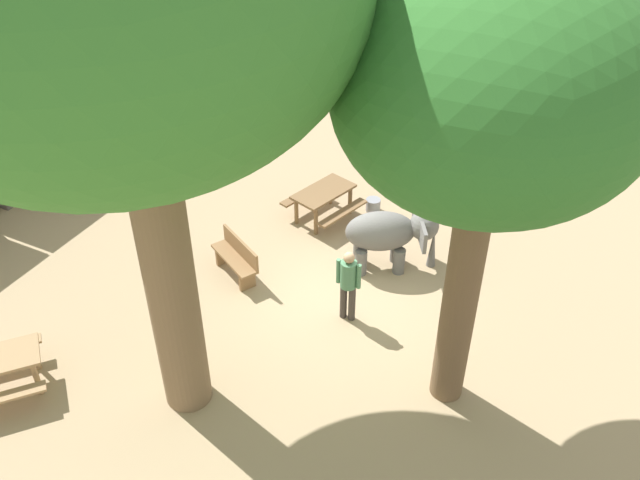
{
  "coord_description": "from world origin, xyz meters",
  "views": [
    {
      "loc": [
        -9.62,
        -4.24,
        9.23
      ],
      "look_at": [
        0.67,
        0.9,
        0.8
      ],
      "focal_mm": 37.83,
      "sensor_mm": 36.0,
      "label": 1
    }
  ],
  "objects_px": {
    "market_stall_teal": "(1,145)",
    "market_stall_orange": "(74,105)",
    "shade_tree_secondary": "(494,93)",
    "feed_bucket": "(373,205)",
    "wooden_bench": "(237,257)",
    "person_handler": "(348,281)",
    "elephant": "(390,233)",
    "picnic_table_near": "(324,197)"
  },
  "relations": [
    {
      "from": "market_stall_teal",
      "to": "market_stall_orange",
      "type": "height_order",
      "value": "same"
    },
    {
      "from": "shade_tree_secondary",
      "to": "feed_bucket",
      "type": "xyz_separation_m",
      "value": [
        4.73,
        3.4,
        -5.49
      ]
    },
    {
      "from": "feed_bucket",
      "to": "wooden_bench",
      "type": "bearing_deg",
      "value": 155.5
    },
    {
      "from": "person_handler",
      "to": "wooden_bench",
      "type": "height_order",
      "value": "person_handler"
    },
    {
      "from": "elephant",
      "to": "picnic_table_near",
      "type": "distance_m",
      "value": 2.37
    },
    {
      "from": "feed_bucket",
      "to": "shade_tree_secondary",
      "type": "bearing_deg",
      "value": -144.28
    },
    {
      "from": "market_stall_orange",
      "to": "picnic_table_near",
      "type": "bearing_deg",
      "value": -92.8
    },
    {
      "from": "person_handler",
      "to": "shade_tree_secondary",
      "type": "bearing_deg",
      "value": -114.2
    },
    {
      "from": "person_handler",
      "to": "feed_bucket",
      "type": "distance_m",
      "value": 4.01
    },
    {
      "from": "person_handler",
      "to": "feed_bucket",
      "type": "relative_size",
      "value": 4.5
    },
    {
      "from": "person_handler",
      "to": "feed_bucket",
      "type": "height_order",
      "value": "person_handler"
    },
    {
      "from": "picnic_table_near",
      "to": "market_stall_orange",
      "type": "height_order",
      "value": "market_stall_orange"
    },
    {
      "from": "shade_tree_secondary",
      "to": "market_stall_teal",
      "type": "distance_m",
      "value": 13.25
    },
    {
      "from": "shade_tree_secondary",
      "to": "picnic_table_near",
      "type": "relative_size",
      "value": 3.94
    },
    {
      "from": "picnic_table_near",
      "to": "market_stall_teal",
      "type": "xyz_separation_m",
      "value": [
        -2.21,
        7.99,
        0.55
      ]
    },
    {
      "from": "market_stall_teal",
      "to": "feed_bucket",
      "type": "relative_size",
      "value": 7.0
    },
    {
      "from": "market_stall_teal",
      "to": "shade_tree_secondary",
      "type": "bearing_deg",
      "value": -97.78
    },
    {
      "from": "person_handler",
      "to": "wooden_bench",
      "type": "distance_m",
      "value": 2.73
    },
    {
      "from": "market_stall_teal",
      "to": "market_stall_orange",
      "type": "xyz_separation_m",
      "value": [
        2.6,
        0.0,
        0.0
      ]
    },
    {
      "from": "wooden_bench",
      "to": "feed_bucket",
      "type": "relative_size",
      "value": 3.94
    },
    {
      "from": "elephant",
      "to": "shade_tree_secondary",
      "type": "distance_m",
      "value": 5.98
    },
    {
      "from": "shade_tree_secondary",
      "to": "feed_bucket",
      "type": "distance_m",
      "value": 8.01
    },
    {
      "from": "market_stall_teal",
      "to": "feed_bucket",
      "type": "bearing_deg",
      "value": -71.18
    },
    {
      "from": "shade_tree_secondary",
      "to": "wooden_bench",
      "type": "distance_m",
      "value": 7.32
    },
    {
      "from": "shade_tree_secondary",
      "to": "market_stall_orange",
      "type": "xyz_separation_m",
      "value": [
        4.29,
        12.34,
        -4.51
      ]
    },
    {
      "from": "shade_tree_secondary",
      "to": "picnic_table_near",
      "type": "xyz_separation_m",
      "value": [
        3.89,
        4.35,
        -5.06
      ]
    },
    {
      "from": "person_handler",
      "to": "market_stall_teal",
      "type": "height_order",
      "value": "market_stall_teal"
    },
    {
      "from": "wooden_bench",
      "to": "feed_bucket",
      "type": "xyz_separation_m",
      "value": [
        3.6,
        -1.64,
        -0.31
      ]
    },
    {
      "from": "market_stall_teal",
      "to": "market_stall_orange",
      "type": "relative_size",
      "value": 1.0
    },
    {
      "from": "wooden_bench",
      "to": "market_stall_orange",
      "type": "bearing_deg",
      "value": 5.54
    },
    {
      "from": "picnic_table_near",
      "to": "market_stall_teal",
      "type": "distance_m",
      "value": 8.31
    },
    {
      "from": "person_handler",
      "to": "shade_tree_secondary",
      "type": "distance_m",
      "value": 5.35
    },
    {
      "from": "elephant",
      "to": "market_stall_orange",
      "type": "xyz_separation_m",
      "value": [
        1.45,
        10.09,
        0.24
      ]
    },
    {
      "from": "market_stall_orange",
      "to": "feed_bucket",
      "type": "bearing_deg",
      "value": -87.15
    },
    {
      "from": "feed_bucket",
      "to": "picnic_table_near",
      "type": "bearing_deg",
      "value": 131.48
    },
    {
      "from": "elephant",
      "to": "person_handler",
      "type": "relative_size",
      "value": 1.21
    },
    {
      "from": "person_handler",
      "to": "picnic_table_near",
      "type": "height_order",
      "value": "person_handler"
    },
    {
      "from": "shade_tree_secondary",
      "to": "market_stall_teal",
      "type": "relative_size",
      "value": 2.92
    },
    {
      "from": "person_handler",
      "to": "market_stall_orange",
      "type": "height_order",
      "value": "market_stall_orange"
    },
    {
      "from": "wooden_bench",
      "to": "person_handler",
      "type": "bearing_deg",
      "value": -155.15
    },
    {
      "from": "elephant",
      "to": "picnic_table_near",
      "type": "bearing_deg",
      "value": 123.89
    },
    {
      "from": "market_stall_orange",
      "to": "wooden_bench",
      "type": "bearing_deg",
      "value": -113.37
    }
  ]
}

